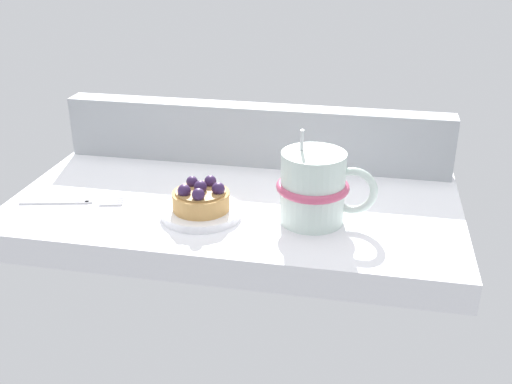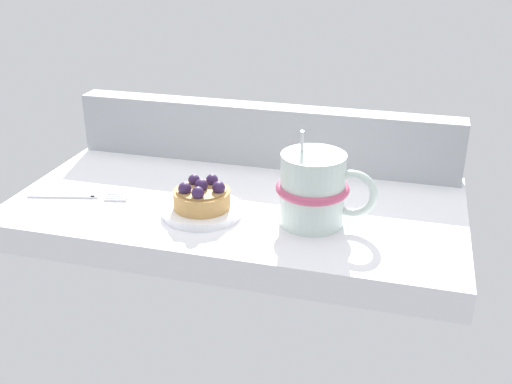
# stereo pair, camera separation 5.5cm
# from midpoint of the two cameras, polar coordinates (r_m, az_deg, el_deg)

# --- Properties ---
(ground_plane) EXTENTS (0.68, 0.36, 0.04)m
(ground_plane) POSITION_cam_midpoint_polar(r_m,az_deg,el_deg) (0.94, -0.01, -1.87)
(ground_plane) COLOR white
(window_rail_back) EXTENTS (0.67, 0.04, 0.10)m
(window_rail_back) POSITION_cam_midpoint_polar(r_m,az_deg,el_deg) (1.05, 2.24, 5.39)
(window_rail_back) COLOR #9EA3A8
(window_rail_back) RESTS_ON ground_plane
(dessert_plate) EXTENTS (0.12, 0.12, 0.01)m
(dessert_plate) POSITION_cam_midpoint_polar(r_m,az_deg,el_deg) (0.88, -3.31, -1.79)
(dessert_plate) COLOR white
(dessert_plate) RESTS_ON ground_plane
(raspberry_tart) EXTENTS (0.08, 0.08, 0.04)m
(raspberry_tart) POSITION_cam_midpoint_polar(r_m,az_deg,el_deg) (0.87, -3.34, -0.43)
(raspberry_tart) COLOR tan
(raspberry_tart) RESTS_ON dessert_plate
(coffee_mug) EXTENTS (0.14, 0.10, 0.14)m
(coffee_mug) POSITION_cam_midpoint_polar(r_m,az_deg,el_deg) (0.84, 7.42, 0.23)
(coffee_mug) COLOR silver
(coffee_mug) RESTS_ON ground_plane
(dessert_fork) EXTENTS (0.16, 0.05, 0.01)m
(dessert_fork) POSITION_cam_midpoint_polar(r_m,az_deg,el_deg) (0.97, -14.80, -0.39)
(dessert_fork) COLOR silver
(dessert_fork) RESTS_ON ground_plane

